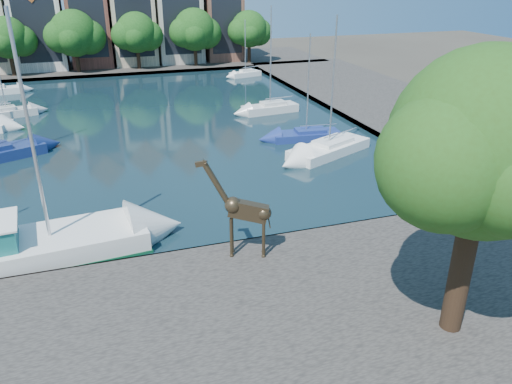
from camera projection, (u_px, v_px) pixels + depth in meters
The scene contains 23 objects.
ground at pixel (208, 253), 25.15m from camera, with size 160.00×160.00×0.00m, color #38332B.
water_basin at pixel (149, 124), 45.96m from camera, with size 38.00×50.00×0.08m, color black.
near_quay at pixel (249, 339), 18.97m from camera, with size 50.00×14.00×0.50m, color #46423C.
far_quay at pixel (122, 65), 73.64m from camera, with size 60.00×16.00×0.50m, color #46423C.
right_quay at pixel (386, 102), 52.96m from camera, with size 14.00×52.00×0.50m, color #46423C.
plane_tree at pixel (487, 150), 16.36m from camera, with size 8.32×6.40×10.62m.
townhouse_west_inner at pixel (37, 16), 67.75m from camera, with size 6.43×9.18×15.15m.
townhouse_center at pixel (86, 7), 69.18m from camera, with size 5.44×9.18×16.93m.
townhouse_east_inner at pixel (131, 11), 71.14m from camera, with size 5.94×9.18×15.79m.
townhouse_east_mid at pixel (176, 7), 72.83m from camera, with size 6.43×9.18×16.65m.
townhouse_east_end at pixel (219, 13), 75.08m from camera, with size 5.44×9.18×14.43m.
far_tree_west at pixel (8, 39), 62.95m from camera, with size 6.76×5.20×7.36m.
far_tree_mid_west at pixel (75, 35), 65.13m from camera, with size 7.80×6.00×8.00m.
far_tree_mid_east at pixel (137, 34), 67.46m from camera, with size 7.02×5.40×7.52m.
far_tree_east at pixel (195, 31), 69.69m from camera, with size 7.54×5.80×7.84m.
far_tree_far_east at pixel (250, 30), 72.02m from camera, with size 6.76×5.20×7.36m.
giraffe_statue at pixel (243, 210), 23.16m from camera, with size 3.27×1.47×4.81m.
motorsailer at pixel (10, 247), 23.85m from camera, with size 12.19×4.61×11.68m.
sailboat_left_d at pixel (7, 111), 47.90m from camera, with size 5.55×3.23×9.05m.
sailboat_right_a at pixel (329, 147), 38.32m from camera, with size 7.54×5.29×10.17m.
sailboat_right_b at pixel (306, 134), 41.66m from camera, with size 5.86×2.55×8.52m.
sailboat_right_c at pixel (270, 107), 49.43m from camera, with size 5.68×2.54×10.03m.
sailboat_right_d at pixel (245, 73), 66.12m from camera, with size 4.40×2.46×7.20m.
Camera 1 is at (-4.43, -21.37, 13.09)m, focal length 35.00 mm.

